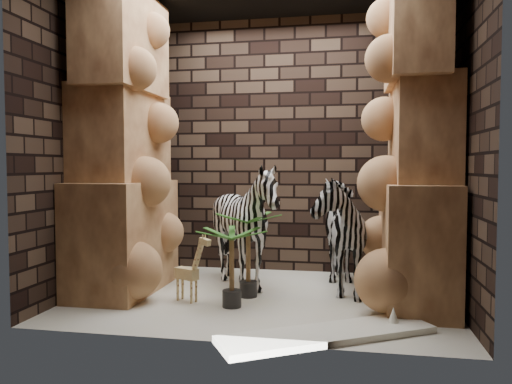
% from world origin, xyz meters
% --- Properties ---
extents(floor, '(3.50, 3.50, 0.00)m').
position_xyz_m(floor, '(0.00, 0.00, 0.00)').
color(floor, silver).
rests_on(floor, ground).
extents(wall_back, '(3.50, 0.00, 3.50)m').
position_xyz_m(wall_back, '(0.00, 1.25, 1.50)').
color(wall_back, black).
rests_on(wall_back, ground).
extents(wall_front, '(3.50, 0.00, 3.50)m').
position_xyz_m(wall_front, '(0.00, -1.25, 1.50)').
color(wall_front, black).
rests_on(wall_front, ground).
extents(wall_left, '(0.00, 3.00, 3.00)m').
position_xyz_m(wall_left, '(-1.75, 0.00, 1.50)').
color(wall_left, black).
rests_on(wall_left, ground).
extents(wall_right, '(0.00, 3.00, 3.00)m').
position_xyz_m(wall_right, '(1.75, 0.00, 1.50)').
color(wall_right, black).
rests_on(wall_right, ground).
extents(rock_pillar_left, '(0.68, 1.30, 3.00)m').
position_xyz_m(rock_pillar_left, '(-1.40, 0.00, 1.50)').
color(rock_pillar_left, '#E4B273').
rests_on(rock_pillar_left, floor).
extents(rock_pillar_right, '(0.58, 1.25, 3.00)m').
position_xyz_m(rock_pillar_right, '(1.42, 0.00, 1.50)').
color(rock_pillar_right, '#E4B273').
rests_on(rock_pillar_right, floor).
extents(zebra_right, '(0.83, 1.25, 1.37)m').
position_xyz_m(zebra_right, '(0.67, 0.39, 0.68)').
color(zebra_right, white).
rests_on(zebra_right, floor).
extents(zebra_left, '(1.18, 1.39, 1.15)m').
position_xyz_m(zebra_left, '(-0.21, 0.28, 0.58)').
color(zebra_left, white).
rests_on(zebra_left, floor).
extents(giraffe_toy, '(0.36, 0.24, 0.66)m').
position_xyz_m(giraffe_toy, '(-0.65, -0.27, 0.33)').
color(giraffe_toy, '#E4C785').
rests_on(giraffe_toy, floor).
extents(palm_front, '(0.36, 0.36, 0.82)m').
position_xyz_m(palm_front, '(-0.12, -0.01, 0.41)').
color(palm_front, '#214F1B').
rests_on(palm_front, floor).
extents(palm_back, '(0.36, 0.36, 0.72)m').
position_xyz_m(palm_back, '(-0.20, -0.38, 0.36)').
color(palm_back, '#214F1B').
rests_on(palm_back, floor).
extents(surfboard, '(1.61, 1.19, 0.05)m').
position_xyz_m(surfboard, '(0.68, -1.02, 0.03)').
color(surfboard, white).
rests_on(surfboard, floor).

